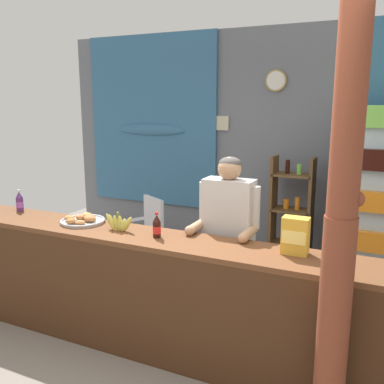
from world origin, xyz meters
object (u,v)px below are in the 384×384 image
bottle_shelf_rack (291,214)px  pastry_tray (82,220)px  timber_post (341,227)px  shopkeeper (228,227)px  snack_box_choco_powder (295,236)px  banana_bunch (119,223)px  drink_fridge (379,194)px  plastic_lawn_chair (145,228)px  stall_counter (175,292)px  soda_bottle_cola (157,227)px  soda_bottle_grape_soda (20,202)px

bottle_shelf_rack → pastry_tray: 2.46m
timber_post → shopkeeper: size_ratio=1.77×
timber_post → snack_box_choco_powder: size_ratio=10.63×
bottle_shelf_rack → snack_box_choco_powder: size_ratio=5.30×
banana_bunch → drink_fridge: bearing=44.9°
timber_post → bottle_shelf_rack: 2.68m
plastic_lawn_chair → pastry_tray: (0.25, -1.41, 0.49)m
bottle_shelf_rack → shopkeeper: shopkeeper is taller
stall_counter → snack_box_choco_powder: snack_box_choco_powder is taller
stall_counter → soda_bottle_cola: 0.51m
pastry_tray → soda_bottle_grape_soda: bearing=175.0°
drink_fridge → pastry_tray: (-2.29, -1.81, -0.09)m
shopkeeper → soda_bottle_cola: shopkeeper is taller
shopkeeper → soda_bottle_grape_soda: shopkeeper is taller
plastic_lawn_chair → shopkeeper: shopkeeper is taller
bottle_shelf_rack → snack_box_choco_powder: bearing=-77.2°
plastic_lawn_chair → shopkeeper: bearing=-36.1°
plastic_lawn_chair → bottle_shelf_rack: bearing=20.7°
timber_post → plastic_lawn_chair: bearing=142.3°
soda_bottle_grape_soda → banana_bunch: (1.23, -0.13, -0.03)m
stall_counter → banana_bunch: 0.73m
soda_bottle_grape_soda → soda_bottle_cola: bearing=-5.3°
plastic_lawn_chair → pastry_tray: bearing=-80.0°
stall_counter → shopkeeper: shopkeeper is taller
timber_post → drink_fridge: (0.13, 2.27, -0.25)m
shopkeeper → soda_bottle_cola: bearing=-135.4°
timber_post → soda_bottle_cola: size_ratio=13.67×
pastry_tray → snack_box_choco_powder: bearing=0.5°
stall_counter → pastry_tray: bearing=169.6°
timber_post → soda_bottle_grape_soda: bearing=170.0°
soda_bottle_cola → snack_box_choco_powder: bearing=5.1°
bottle_shelf_rack → pastry_tray: bearing=-124.1°
soda_bottle_cola → plastic_lawn_chair: bearing=124.8°
timber_post → pastry_tray: (-2.17, 0.46, -0.34)m
banana_bunch → stall_counter: bearing=-12.4°
bottle_shelf_rack → soda_bottle_cola: size_ratio=6.81×
bottle_shelf_rack → banana_bunch: size_ratio=5.02×
snack_box_choco_powder → banana_bunch: bearing=-177.1°
timber_post → pastry_tray: size_ratio=7.21×
soda_bottle_cola → snack_box_choco_powder: (1.04, 0.09, 0.04)m
timber_post → shopkeeper: bearing=139.9°
snack_box_choco_powder → stall_counter: bearing=-166.7°
soda_bottle_grape_soda → banana_bunch: bearing=-6.0°
stall_counter → timber_post: bearing=-13.1°
pastry_tray → stall_counter: bearing=-10.4°
timber_post → soda_bottle_cola: 1.45m
soda_bottle_grape_soda → pastry_tray: 0.82m
soda_bottle_grape_soda → plastic_lawn_chair: bearing=67.3°
bottle_shelf_rack → pastry_tray: size_ratio=3.59×
soda_bottle_cola → drink_fridge: bearing=51.5°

